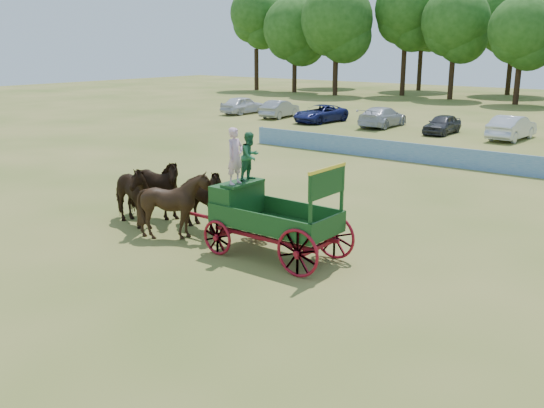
% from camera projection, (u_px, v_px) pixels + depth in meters
% --- Properties ---
extents(ground, '(160.00, 160.00, 0.00)m').
position_uv_depth(ground, '(245.00, 269.00, 17.40)').
color(ground, '#9F8848').
rests_on(ground, ground).
extents(horse_lead_left, '(2.86, 1.69, 2.27)m').
position_uv_depth(horse_lead_left, '(128.00, 194.00, 21.31)').
color(horse_lead_left, black).
rests_on(horse_lead_left, ground).
extents(horse_lead_right, '(2.87, 1.73, 2.27)m').
position_uv_depth(horse_lead_right, '(152.00, 189.00, 22.15)').
color(horse_lead_right, black).
rests_on(horse_lead_right, ground).
extents(horse_wheel_left, '(2.29, 2.09, 2.27)m').
position_uv_depth(horse_wheel_left, '(176.00, 205.00, 19.89)').
color(horse_wheel_left, black).
rests_on(horse_wheel_left, ground).
extents(horse_wheel_right, '(2.79, 1.49, 2.27)m').
position_uv_depth(horse_wheel_right, '(199.00, 199.00, 20.73)').
color(horse_wheel_right, black).
rests_on(horse_wheel_right, ground).
extents(farm_dray, '(6.00, 2.00, 3.86)m').
position_uv_depth(farm_dray, '(256.00, 200.00, 18.43)').
color(farm_dray, maroon).
rests_on(farm_dray, ground).
extents(sponsor_banner, '(26.00, 0.08, 1.05)m').
position_uv_depth(sponsor_banner, '(453.00, 157.00, 31.61)').
color(sponsor_banner, '#1C5F9C').
rests_on(sponsor_banner, ground).
extents(parked_cars, '(47.04, 7.11, 1.63)m').
position_uv_depth(parked_cars, '(469.00, 124.00, 42.86)').
color(parked_cars, silver).
rests_on(parked_cars, ground).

